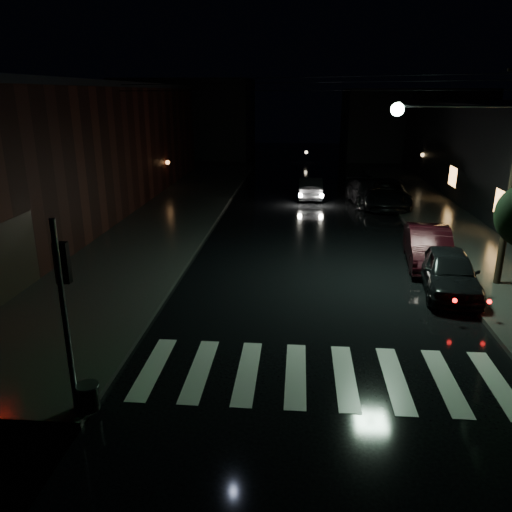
% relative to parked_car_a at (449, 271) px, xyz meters
% --- Properties ---
extents(ground, '(120.00, 120.00, 0.00)m').
position_rel_parked_car_a_xyz_m(ground, '(-7.60, -6.37, -0.74)').
color(ground, black).
rests_on(ground, ground).
extents(sidewalk_left, '(6.00, 44.00, 0.15)m').
position_rel_parked_car_a_xyz_m(sidewalk_left, '(-12.60, 7.63, -0.67)').
color(sidewalk_left, '#282826').
rests_on(sidewalk_left, ground).
extents(sidewalk_right, '(4.00, 44.00, 0.15)m').
position_rel_parked_car_a_xyz_m(sidewalk_right, '(2.40, 7.63, -0.67)').
color(sidewalk_right, '#282826').
rests_on(sidewalk_right, ground).
extents(building_left, '(10.00, 36.00, 7.00)m').
position_rel_parked_car_a_xyz_m(building_left, '(-19.60, 9.63, 2.76)').
color(building_left, black).
rests_on(building_left, ground).
extents(building_far_left, '(14.00, 10.00, 8.00)m').
position_rel_parked_car_a_xyz_m(building_far_left, '(-17.60, 38.63, 3.26)').
color(building_far_left, black).
rests_on(building_far_left, ground).
extents(building_far_right, '(14.00, 10.00, 7.00)m').
position_rel_parked_car_a_xyz_m(building_far_right, '(6.40, 38.63, 2.76)').
color(building_far_right, black).
rests_on(building_far_right, ground).
extents(crosswalk, '(9.00, 3.00, 0.01)m').
position_rel_parked_car_a_xyz_m(crosswalk, '(-4.60, -5.87, -0.74)').
color(crosswalk, beige).
rests_on(crosswalk, ground).
extents(signal_pole_corner, '(0.68, 0.61, 4.20)m').
position_rel_parked_car_a_xyz_m(signal_pole_corner, '(-9.74, -7.83, 0.80)').
color(signal_pole_corner, slate).
rests_on(signal_pole_corner, ground).
extents(utility_pole, '(4.92, 0.44, 8.00)m').
position_rel_parked_car_a_xyz_m(utility_pole, '(1.23, 0.63, 3.85)').
color(utility_pole, black).
rests_on(utility_pole, ground).
extents(parked_car_a, '(2.21, 4.53, 1.49)m').
position_rel_parked_car_a_xyz_m(parked_car_a, '(0.00, 0.00, 0.00)').
color(parked_car_a, black).
rests_on(parked_car_a, ground).
extents(parked_car_b, '(2.10, 4.75, 1.51)m').
position_rel_parked_car_a_xyz_m(parked_car_b, '(0.00, 2.94, 0.01)').
color(parked_car_b, black).
rests_on(parked_car_b, ground).
extents(parked_car_c, '(2.60, 5.12, 1.42)m').
position_rel_parked_car_a_xyz_m(parked_car_c, '(-0.99, 14.55, -0.03)').
color(parked_car_c, black).
rests_on(parked_car_c, ground).
extents(parked_car_d, '(3.12, 6.00, 1.61)m').
position_rel_parked_car_a_xyz_m(parked_car_d, '(0.00, 13.76, 0.06)').
color(parked_car_d, black).
rests_on(parked_car_d, ground).
extents(oncoming_car, '(1.50, 4.29, 1.41)m').
position_rel_parked_car_a_xyz_m(oncoming_car, '(-4.50, 15.95, -0.04)').
color(oncoming_car, black).
rests_on(oncoming_car, ground).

